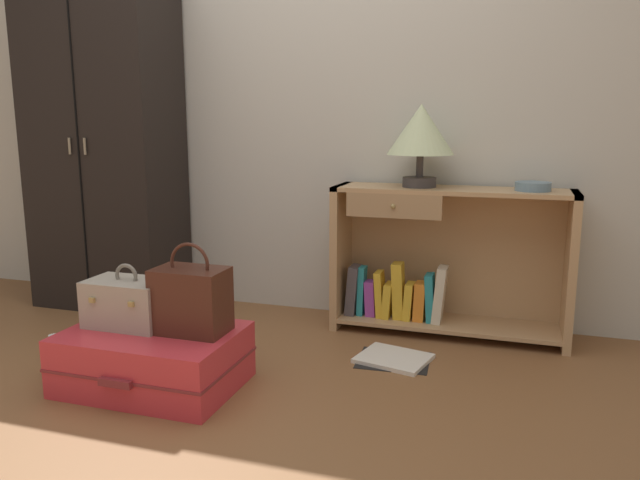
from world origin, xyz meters
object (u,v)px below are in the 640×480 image
wardrobe (105,145)px  train_case (128,302)px  bookshelf (438,264)px  handbag (191,299)px  suitcase_large (153,358)px  bowl (533,186)px  bottle (55,356)px  table_lamp (421,132)px  open_book_on_floor (394,359)px

wardrobe → train_case: 1.37m
bookshelf → handbag: bookshelf is taller
suitcase_large → train_case: bearing=166.7°
bowl → bookshelf: bearing=177.6°
train_case → bookshelf: bearing=41.4°
handbag → bottle: (-0.64, -0.07, -0.30)m
handbag → bottle: 0.71m
wardrobe → handbag: wardrobe is taller
wardrobe → suitcase_large: wardrobe is taller
bookshelf → suitcase_large: 1.49m
table_lamp → handbag: 1.41m
bottle → open_book_on_floor: 1.51m
wardrobe → open_book_on_floor: bearing=-12.4°
open_book_on_floor → suitcase_large: bearing=-147.2°
table_lamp → bookshelf: bearing=8.3°
table_lamp → handbag: size_ratio=1.11×
open_book_on_floor → bottle: bearing=-156.2°
bookshelf → bottle: 1.88m
table_lamp → suitcase_large: size_ratio=0.58×
handbag → bottle: bearing=-174.0°
open_book_on_floor → bowl: bearing=38.6°
bowl → open_book_on_floor: bearing=-141.4°
wardrobe → open_book_on_floor: size_ratio=5.28×
bookshelf → handbag: size_ratio=3.19×
wardrobe → suitcase_large: 1.57m
bookshelf → bottle: bookshelf is taller
train_case → bottle: 0.44m
table_lamp → bottle: (-1.40, -1.06, -0.95)m
wardrobe → table_lamp: wardrobe is taller
wardrobe → open_book_on_floor: wardrobe is taller
bowl → bottle: (-1.95, -1.06, -0.70)m
wardrobe → open_book_on_floor: (1.80, -0.40, -0.95)m
wardrobe → table_lamp: 1.83m
bookshelf → table_lamp: size_ratio=2.88×
bowl → train_case: (-1.60, -1.00, -0.44)m
bookshelf → bottle: size_ratio=6.59×
table_lamp → train_case: bearing=-136.3°
bowl → wardrobe: bearing=-178.6°
train_case → suitcase_large: bearing=-13.3°
handbag → open_book_on_floor: (0.73, 0.54, -0.37)m
open_book_on_floor → bookshelf: bearing=74.4°
handbag → wardrobe: bearing=138.8°
train_case → table_lamp: bearing=43.7°
bowl → handbag: bowl is taller
open_book_on_floor → table_lamp: bearing=87.0°
table_lamp → train_case: table_lamp is taller
wardrobe → handbag: (1.07, -0.94, -0.57)m
bottle → train_case: bearing=9.5°
train_case → handbag: size_ratio=0.90×
bottle → suitcase_large: bearing=3.3°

